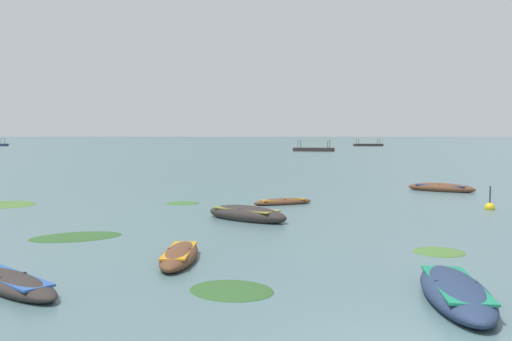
# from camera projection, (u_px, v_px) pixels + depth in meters

# --- Properties ---
(ground_plane) EXTENTS (6000.00, 6000.00, 0.00)m
(ground_plane) POSITION_uv_depth(u_px,v_px,m) (228.00, 136.00, 1503.09)
(ground_plane) COLOR slate
(mountain_2) EXTENTS (1850.58, 1850.58, 529.10)m
(mountain_2) POSITION_uv_depth(u_px,v_px,m) (204.00, 61.00, 1950.12)
(mountain_2) COLOR #4C5B56
(mountain_2) RESTS_ON ground
(mountain_3) EXTENTS (584.54, 584.54, 218.20)m
(mountain_3) POSITION_uv_depth(u_px,v_px,m) (431.00, 109.00, 2300.25)
(mountain_3) COLOR #56665B
(mountain_3) RESTS_ON ground
(rowboat_0) EXTENTS (3.26, 3.25, 0.45)m
(rowboat_0) POSITION_uv_depth(u_px,v_px,m) (12.00, 283.00, 12.25)
(rowboat_0) COLOR #2D2826
(rowboat_0) RESTS_ON ground
(rowboat_1) EXTENTS (1.92, 4.20, 0.61)m
(rowboat_1) POSITION_uv_depth(u_px,v_px,m) (456.00, 292.00, 11.39)
(rowboat_1) COLOR navy
(rowboat_1) RESTS_ON ground
(rowboat_2) EXTENTS (3.19, 1.75, 0.37)m
(rowboat_2) POSITION_uv_depth(u_px,v_px,m) (283.00, 202.00, 27.31)
(rowboat_2) COLOR brown
(rowboat_2) RESTS_ON ground
(rowboat_3) EXTENTS (3.74, 3.55, 0.73)m
(rowboat_3) POSITION_uv_depth(u_px,v_px,m) (247.00, 214.00, 22.31)
(rowboat_3) COLOR #2D2826
(rowboat_3) RESTS_ON ground
(rowboat_4) EXTENTS (3.91, 3.43, 0.63)m
(rowboat_4) POSITION_uv_depth(u_px,v_px,m) (441.00, 188.00, 33.66)
(rowboat_4) COLOR brown
(rowboat_4) RESTS_ON ground
(rowboat_5) EXTENTS (1.17, 3.32, 0.50)m
(rowboat_5) POSITION_uv_depth(u_px,v_px,m) (179.00, 256.00, 15.00)
(rowboat_5) COLOR brown
(rowboat_5) RESTS_ON ground
(ferry_0) EXTENTS (8.63, 3.42, 2.54)m
(ferry_0) POSITION_uv_depth(u_px,v_px,m) (368.00, 145.00, 168.05)
(ferry_0) COLOR #2D2826
(ferry_0) RESTS_ON ground
(ferry_1) EXTENTS (8.77, 5.89, 2.54)m
(ferry_1) POSITION_uv_depth(u_px,v_px,m) (314.00, 149.00, 115.65)
(ferry_1) COLOR #2D2826
(ferry_1) RESTS_ON ground
(mooring_buoy) EXTENTS (0.45, 0.45, 1.21)m
(mooring_buoy) POSITION_uv_depth(u_px,v_px,m) (490.00, 207.00, 25.43)
(mooring_buoy) COLOR yellow
(mooring_buoy) RESTS_ON ground
(weed_patch_1) EXTENTS (3.48, 2.82, 0.14)m
(weed_patch_1) POSITION_uv_depth(u_px,v_px,m) (76.00, 237.00, 18.57)
(weed_patch_1) COLOR #2D5628
(weed_patch_1) RESTS_ON ground
(weed_patch_2) EXTENTS (1.79, 1.54, 0.14)m
(weed_patch_2) POSITION_uv_depth(u_px,v_px,m) (183.00, 203.00, 27.66)
(weed_patch_2) COLOR #38662D
(weed_patch_2) RESTS_ON ground
(weed_patch_3) EXTENTS (3.80, 4.04, 0.14)m
(weed_patch_3) POSITION_uv_depth(u_px,v_px,m) (7.00, 205.00, 27.22)
(weed_patch_3) COLOR #477033
(weed_patch_3) RESTS_ON ground
(weed_patch_5) EXTENTS (2.09, 2.09, 0.14)m
(weed_patch_5) POSITION_uv_depth(u_px,v_px,m) (439.00, 252.00, 16.18)
(weed_patch_5) COLOR #477033
(weed_patch_5) RESTS_ON ground
(weed_patch_6) EXTENTS (2.56, 2.50, 0.14)m
(weed_patch_6) POSITION_uv_depth(u_px,v_px,m) (232.00, 291.00, 12.19)
(weed_patch_6) COLOR #2D5628
(weed_patch_6) RESTS_ON ground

